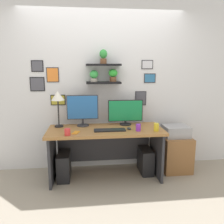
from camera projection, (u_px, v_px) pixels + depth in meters
The scene contains 16 objects.
ground_plane at pixel (106, 177), 3.45m from camera, with size 8.00×8.00×0.00m, color gray.
back_wall_assembly at pixel (103, 85), 3.62m from camera, with size 4.40×0.24×2.70m.
desk at pixel (105, 141), 3.40m from camera, with size 1.67×0.68×0.75m.
monitor_left at pixel (83, 109), 3.43m from camera, with size 0.47×0.18×0.47m.
monitor_right at pixel (125, 112), 3.52m from camera, with size 0.54×0.18×0.39m.
keyboard at pixel (110, 130), 3.21m from camera, with size 0.44×0.14×0.02m, color black.
computer_mouse at pixel (129, 128), 3.27m from camera, with size 0.06×0.09×0.03m, color #2D2D33.
desk_lamp at pixel (58, 98), 3.34m from camera, with size 0.19×0.19×0.54m.
cell_phone at pixel (76, 133), 3.10m from camera, with size 0.07×0.14×0.01m, color orange.
coffee_mug at pixel (67, 132), 2.99m from camera, with size 0.08×0.08×0.09m, color red.
pen_cup at pixel (138, 127), 3.19m from camera, with size 0.07×0.07×0.10m, color purple.
water_cup at pixel (156, 127), 3.20m from camera, with size 0.07×0.07×0.11m, color yellow.
drawer_cabinet at pixel (175, 153), 3.66m from camera, with size 0.44×0.50×0.55m, color brown.
printer at pixel (176, 131), 3.59m from camera, with size 0.38×0.34×0.17m, color #9E9EA3.
computer_tower_left at pixel (64, 166), 3.37m from camera, with size 0.18×0.40×0.39m, color black.
computer_tower_right at pixel (145, 160), 3.58m from camera, with size 0.18×0.40×0.38m, color black.
Camera 1 is at (-0.27, -3.19, 1.63)m, focal length 36.47 mm.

